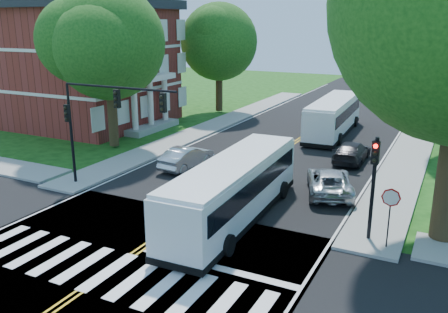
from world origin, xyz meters
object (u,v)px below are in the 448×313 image
Objects in this scene: signal_ne at (374,175)px; hatchback at (187,157)px; suv at (330,182)px; bus_lead at (234,189)px; signal_nw at (102,112)px; bus_follow at (334,116)px; dark_sedan at (352,152)px.

signal_ne is 13.65m from hatchback.
suv is at bearing 120.77° from signal_ne.
signal_nw is at bearing -4.91° from bus_lead.
signal_nw is 6.90m from hatchback.
signal_ne reaches higher than hatchback.
suv is at bearing -121.70° from bus_lead.
bus_lead is 6.31m from suv.
bus_follow is (-6.33, 19.04, -1.42)m from signal_ne.
dark_sedan is (9.05, 6.11, -0.03)m from hatchback.
signal_nw is 8.47m from bus_lead.
bus_lead is at bearing 88.55° from bus_follow.
signal_ne reaches higher than bus_follow.
hatchback is 9.30m from suv.
bus_follow is (-0.24, 19.47, 0.00)m from bus_lead.
signal_nw is at bearing 47.26° from dark_sedan.
dark_sedan is (-3.21, 11.66, -2.29)m from signal_ne.
dark_sedan is (10.84, 11.67, -3.70)m from signal_nw.
bus_lead is 2.30× the size of suv.
suv is at bearing 92.17° from dark_sedan.
bus_follow is at bearing 67.93° from signal_nw.
bus_lead is at bearing 41.47° from suv.
bus_follow is 14.46m from suv.
signal_ne reaches higher than suv.
signal_ne is at bearing -177.88° from bus_lead.
signal_nw reaches higher than signal_ne.
bus_lead is 2.47× the size of dark_sedan.
signal_nw reaches higher than dark_sedan.
bus_lead reaches higher than hatchback.
signal_ne is 0.39× the size of bus_lead.
bus_lead is at bearing -3.00° from signal_nw.
signal_nw reaches higher than hatchback.
hatchback is at bearing 72.16° from signal_nw.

